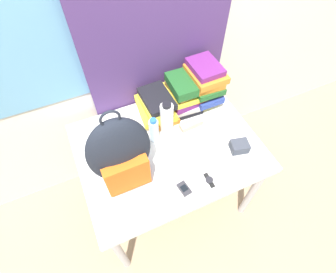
% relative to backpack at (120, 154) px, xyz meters
% --- Properties ---
extents(ground_plane, '(12.00, 12.00, 0.00)m').
position_rel_backpack_xyz_m(ground_plane, '(0.30, -0.33, -0.97)').
color(ground_plane, '#9E8466').
extents(wall_back, '(6.00, 0.06, 2.50)m').
position_rel_backpack_xyz_m(wall_back, '(0.29, 0.59, 0.28)').
color(wall_back, silver).
rests_on(wall_back, ground_plane).
extents(curtain_blue, '(0.92, 0.04, 2.50)m').
position_rel_backpack_xyz_m(curtain_blue, '(0.43, 0.54, 0.28)').
color(curtain_blue, '#4C336B').
rests_on(curtain_blue, ground_plane).
extents(desk, '(1.08, 0.83, 0.74)m').
position_rel_backpack_xyz_m(desk, '(0.30, 0.09, -0.32)').
color(desk, silver).
rests_on(desk, ground_plane).
extents(backpack, '(0.32, 0.19, 0.55)m').
position_rel_backpack_xyz_m(backpack, '(0.00, 0.00, 0.00)').
color(backpack, '#1E232D').
rests_on(backpack, desk).
extents(book_stack_left, '(0.24, 0.30, 0.16)m').
position_rel_backpack_xyz_m(book_stack_left, '(0.34, 0.36, -0.16)').
color(book_stack_left, orange).
rests_on(book_stack_left, desk).
extents(book_stack_center, '(0.24, 0.25, 0.23)m').
position_rel_backpack_xyz_m(book_stack_center, '(0.53, 0.35, -0.13)').
color(book_stack_center, black).
rests_on(book_stack_center, desk).
extents(book_stack_right, '(0.25, 0.28, 0.29)m').
position_rel_backpack_xyz_m(book_stack_right, '(0.67, 0.36, -0.09)').
color(book_stack_right, yellow).
rests_on(book_stack_right, desk).
extents(water_bottle, '(0.06, 0.06, 0.19)m').
position_rel_backpack_xyz_m(water_bottle, '(0.24, 0.17, -0.15)').
color(water_bottle, silver).
rests_on(water_bottle, desk).
extents(sports_bottle, '(0.08, 0.08, 0.24)m').
position_rel_backpack_xyz_m(sports_bottle, '(0.34, 0.21, -0.12)').
color(sports_bottle, white).
rests_on(sports_bottle, desk).
extents(sunscreen_bottle, '(0.05, 0.05, 0.16)m').
position_rel_backpack_xyz_m(sunscreen_bottle, '(0.32, 0.04, -0.16)').
color(sunscreen_bottle, white).
rests_on(sunscreen_bottle, desk).
extents(cell_phone, '(0.06, 0.09, 0.02)m').
position_rel_backpack_xyz_m(cell_phone, '(0.26, -0.21, -0.23)').
color(cell_phone, '#2D2D33').
rests_on(cell_phone, desk).
extents(sunglasses_case, '(0.15, 0.06, 0.04)m').
position_rel_backpack_xyz_m(sunglasses_case, '(0.50, 0.17, -0.22)').
color(sunglasses_case, gray).
rests_on(sunglasses_case, desk).
extents(camera_pouch, '(0.12, 0.10, 0.06)m').
position_rel_backpack_xyz_m(camera_pouch, '(0.68, -0.11, -0.20)').
color(camera_pouch, '#383D47').
rests_on(camera_pouch, desk).
extents(wristwatch, '(0.04, 0.09, 0.01)m').
position_rel_backpack_xyz_m(wristwatch, '(0.41, -0.22, -0.23)').
color(wristwatch, black).
rests_on(wristwatch, desk).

